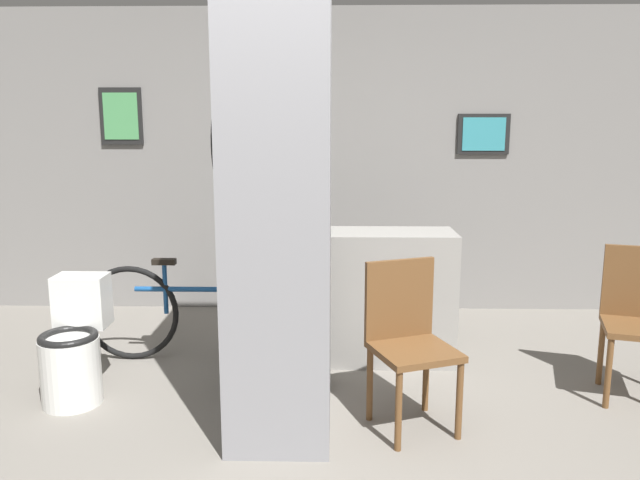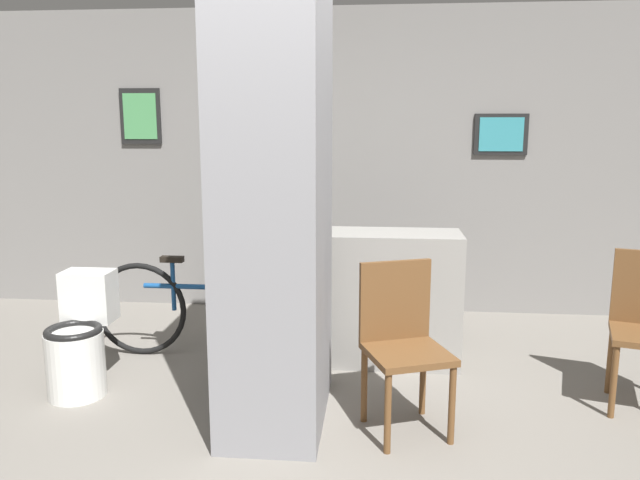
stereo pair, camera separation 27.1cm
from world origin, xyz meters
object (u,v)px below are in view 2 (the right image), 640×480
object	(u,v)px
toilet	(79,343)
bottle_tall	(315,216)
bicycle	(209,309)
chair_near_pillar	(402,339)

from	to	relation	value
toilet	bottle_tall	bearing A→B (deg)	28.97
toilet	bicycle	xyz separation A→B (m)	(0.64, 0.64, 0.04)
bicycle	bottle_tall	xyz separation A→B (m)	(0.74, 0.12, 0.65)
toilet	bottle_tall	world-z (taller)	bottle_tall
toilet	bicycle	distance (m)	0.91
chair_near_pillar	bicycle	bearing A→B (deg)	124.50
bottle_tall	toilet	bearing A→B (deg)	-151.03
toilet	chair_near_pillar	distance (m)	1.99
bicycle	bottle_tall	world-z (taller)	bottle_tall
bicycle	toilet	bearing A→B (deg)	-135.03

